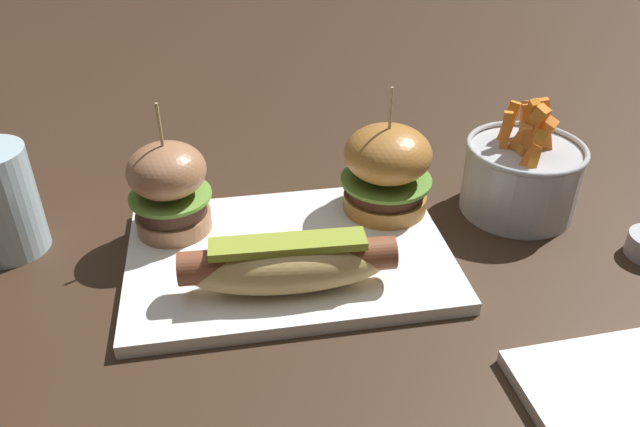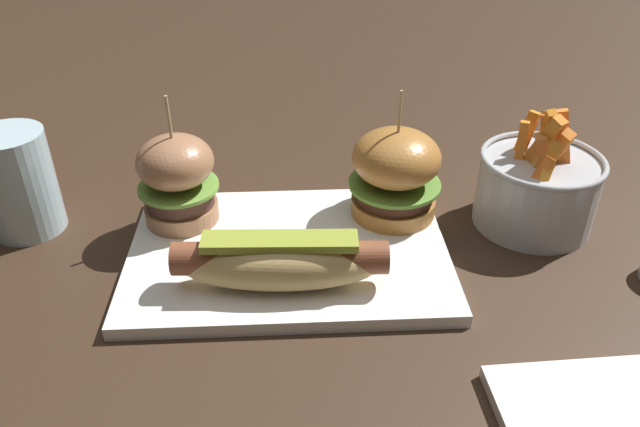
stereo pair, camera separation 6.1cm
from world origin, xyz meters
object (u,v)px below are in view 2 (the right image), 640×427
object	(u,v)px
slider_right	(395,173)
water_glass	(18,183)
fries_bucket	(537,187)
hot_dog	(280,261)
slider_left	(178,179)
platter_main	(289,253)

from	to	relation	value
slider_right	water_glass	bearing A→B (deg)	178.36
fries_bucket	water_glass	bearing A→B (deg)	178.15
hot_dog	fries_bucket	bearing A→B (deg)	22.07
slider_right	hot_dog	bearing A→B (deg)	-135.90
slider_left	slider_right	size ratio (longest dim) A/B	1.00
hot_dog	slider_right	bearing A→B (deg)	44.10
platter_main	slider_left	bearing A→B (deg)	152.62
platter_main	hot_dog	distance (m)	0.07
fries_bucket	slider_left	bearing A→B (deg)	179.16
platter_main	slider_right	world-z (taller)	slider_right
slider_left	water_glass	world-z (taller)	slider_left
slider_left	platter_main	bearing A→B (deg)	-27.38
platter_main	slider_right	bearing A→B (deg)	27.38
platter_main	fries_bucket	world-z (taller)	fries_bucket
hot_dog	fries_bucket	distance (m)	0.30
hot_dog	slider_right	xyz separation A→B (m)	(0.12, 0.12, 0.02)
platter_main	fries_bucket	xyz separation A→B (m)	(0.27, 0.05, 0.04)
hot_dog	fries_bucket	world-z (taller)	fries_bucket
water_glass	slider_right	bearing A→B (deg)	-1.64
hot_dog	slider_right	world-z (taller)	slider_right
platter_main	hot_dog	size ratio (longest dim) A/B	1.63
fries_bucket	water_glass	world-z (taller)	fries_bucket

